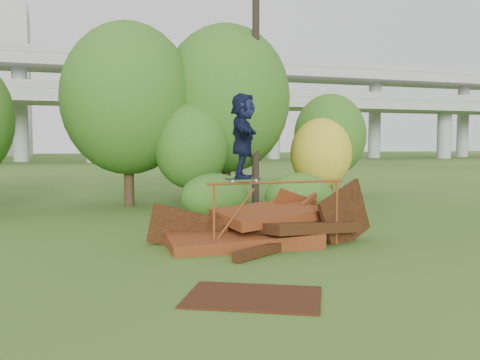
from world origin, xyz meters
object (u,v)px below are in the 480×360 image
object	(u,v)px
scrap_pile	(261,229)
flat_plate	(253,297)
utility_pole	(256,88)
skater	(243,136)

from	to	relation	value
scrap_pile	flat_plate	bearing A→B (deg)	-113.09
utility_pole	flat_plate	bearing A→B (deg)	-111.05
skater	utility_pole	xyz separation A→B (m)	(3.37, 8.01, 1.95)
scrap_pile	utility_pole	bearing A→B (deg)	70.15
flat_plate	scrap_pile	bearing A→B (deg)	66.91
skater	utility_pole	distance (m)	8.91
utility_pole	skater	bearing A→B (deg)	-112.79
skater	utility_pole	bearing A→B (deg)	-0.56
skater	flat_plate	size ratio (longest dim) A/B	0.90
utility_pole	scrap_pile	bearing A→B (deg)	-109.85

